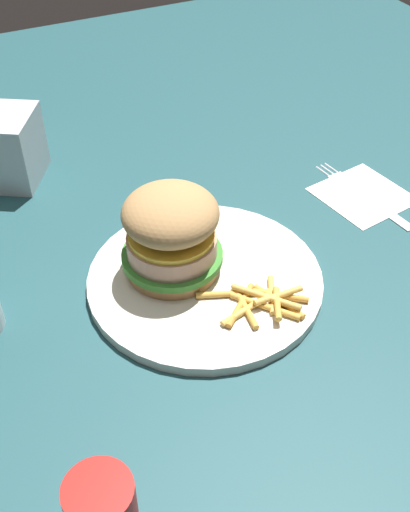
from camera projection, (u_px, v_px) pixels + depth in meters
The scene contains 7 objects.
ground_plane at pixel (182, 273), 0.73m from camera, with size 1.60×1.60×0.00m, color #1E474C.
plate at pixel (205, 280), 0.71m from camera, with size 0.27×0.27×0.01m, color silver.
sandwich at pixel (170, 230), 0.69m from camera, with size 0.11×0.11×0.10m.
fries_pile at pixel (261, 301), 0.67m from camera, with size 0.08×0.11×0.01m.
napkin at pixel (363, 195), 0.85m from camera, with size 0.11×0.11×0.00m, color white.
fork at pixel (362, 193), 0.85m from camera, with size 0.17×0.04×0.00m.
napkin_dispenser at pixel (14, 148), 0.85m from camera, with size 0.09×0.06×0.10m, color #B7BABF.
Camera 1 is at (0.49, -0.21, 0.50)m, focal length 44.16 mm.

